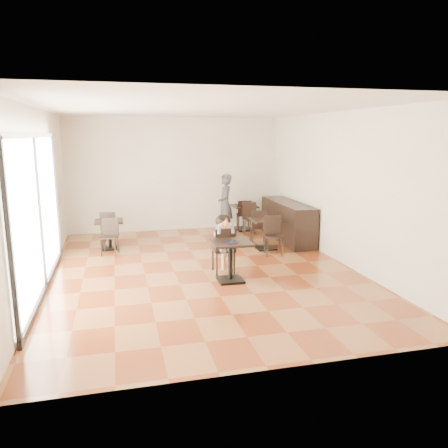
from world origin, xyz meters
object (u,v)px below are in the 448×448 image
object	(u,v)px
adult_patron	(225,204)
chair_mid_b	(274,236)
child_chair	(223,250)
cafe_table_mid	(266,234)
chair_mid_a	(258,226)
cafe_table_back	(245,218)
chair_back_b	(250,219)
child_table	(230,261)
chair_left_a	(110,227)
chair_back_a	(244,215)
cafe_table_left	(110,235)
child	(223,244)
chair_left_b	(109,237)

from	to	relation	value
adult_patron	chair_mid_b	bearing A→B (deg)	20.58
child_chair	cafe_table_mid	size ratio (longest dim) A/B	1.27
cafe_table_mid	chair_mid_a	bearing A→B (deg)	90.00
cafe_table_mid	cafe_table_back	size ratio (longest dim) A/B	1.01
cafe_table_back	chair_back_b	xyz separation A→B (m)	(0.00, -0.55, 0.07)
child_table	chair_left_a	xyz separation A→B (m)	(-2.22, 3.57, 0.03)
adult_patron	chair_mid_a	xyz separation A→B (m)	(0.54, -1.29, -0.39)
chair_mid_a	chair_back_a	size ratio (longest dim) A/B	1.01
chair_back_b	chair_mid_b	bearing A→B (deg)	-85.06
cafe_table_left	chair_back_a	xyz separation A→B (m)	(3.76, 1.30, 0.09)
cafe_table_mid	chair_back_a	world-z (taller)	chair_back_a
child_chair	cafe_table_mid	xyz separation A→B (m)	(1.42, 1.53, -0.10)
chair_mid_b	chair_back_a	distance (m)	2.78
cafe_table_left	adult_patron	bearing A→B (deg)	16.38
cafe_table_back	chair_mid_a	distance (m)	1.60
child_chair	cafe_table_back	world-z (taller)	child_chair
chair_left_a	chair_mid_a	bearing A→B (deg)	177.24
adult_patron	chair_back_a	world-z (taller)	adult_patron
adult_patron	cafe_table_back	size ratio (longest dim) A/B	2.29
child	chair_back_a	xyz separation A→B (m)	(1.53, 3.76, -0.15)
child	cafe_table_mid	bearing A→B (deg)	47.13
child	adult_patron	xyz separation A→B (m)	(0.88, 3.38, 0.24)
chair_mid_a	chair_back_a	xyz separation A→B (m)	(0.11, 1.68, -0.00)
chair_back_b	cafe_table_mid	bearing A→B (deg)	-86.06
chair_mid_b	adult_patron	bearing A→B (deg)	111.86
cafe_table_mid	child	bearing A→B (deg)	-132.87
child_table	chair_mid_a	bearing A→B (deg)	61.60
cafe_table_back	chair_mid_b	size ratio (longest dim) A/B	0.82
cafe_table_left	chair_back_a	bearing A→B (deg)	19.03
cafe_table_mid	cafe_table_back	bearing A→B (deg)	87.10
child_chair	chair_mid_a	xyz separation A→B (m)	(1.42, 2.08, -0.03)
chair_mid_b	chair_left_b	world-z (taller)	chair_mid_b
child_chair	cafe_table_left	world-z (taller)	child_chair
adult_patron	cafe_table_back	world-z (taller)	adult_patron
chair_mid_b	chair_back_b	bearing A→B (deg)	96.22
child_table	chair_mid_a	world-z (taller)	chair_mid_a
child	chair_back_b	distance (m)	3.49
cafe_table_back	cafe_table_mid	bearing A→B (deg)	-92.90
child_chair	chair_mid_b	size ratio (longest dim) A/B	1.06
cafe_table_mid	chair_mid_b	size ratio (longest dim) A/B	0.83
cafe_table_left	chair_left_b	xyz separation A→B (m)	(0.00, -0.55, 0.07)
chair_left_b	child	bearing A→B (deg)	-29.17
child	chair_back_a	world-z (taller)	child
cafe_table_left	chair_left_a	bearing A→B (deg)	90.00
child_table	cafe_table_left	xyz separation A→B (m)	(-2.22, 3.02, -0.04)
chair_mid_b	cafe_table_left	bearing A→B (deg)	167.02
child	cafe_table_left	world-z (taller)	child
child_chair	chair_mid_b	world-z (taller)	child_chair
cafe_table_back	child_chair	bearing A→B (deg)	-112.62
child_table	cafe_table_mid	size ratio (longest dim) A/B	1.06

